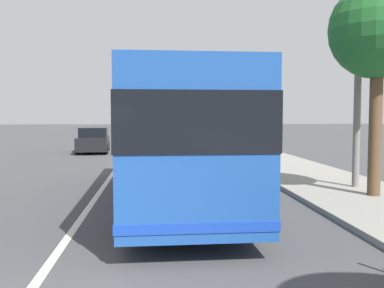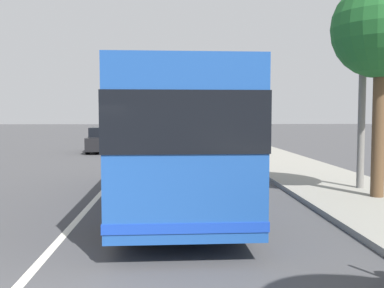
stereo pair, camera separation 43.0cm
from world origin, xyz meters
name	(u,v)px [view 1 (the left image)]	position (x,y,z in m)	size (l,w,h in m)	color
sidewalk_curb	(328,184)	(10.00, -7.36, 0.07)	(110.00, 3.60, 0.14)	gray
lane_divider_line	(102,189)	(10.00, 0.00, 0.00)	(110.00, 0.16, 0.01)	silver
coach_bus	(176,133)	(7.70, -2.22, 1.85)	(10.10, 2.77, 3.28)	#1E4C9E
car_far_distant	(168,135)	(32.54, -2.81, 0.70)	(4.77, 2.11, 1.46)	navy
car_oncoming	(93,140)	(23.93, 2.14, 0.74)	(4.55, 2.13, 1.55)	black
car_behind_bus	(158,132)	(37.93, -2.07, 0.72)	(4.70, 1.88, 1.54)	gold
car_side_street	(165,128)	(50.69, -3.03, 0.75)	(4.76, 2.09, 1.55)	gold
roadside_tree_mid_block	(378,32)	(7.49, -7.61, 4.53)	(2.60, 2.60, 5.90)	brown
utility_pole	(358,65)	(8.91, -7.78, 3.82)	(0.21, 0.21, 7.65)	slate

